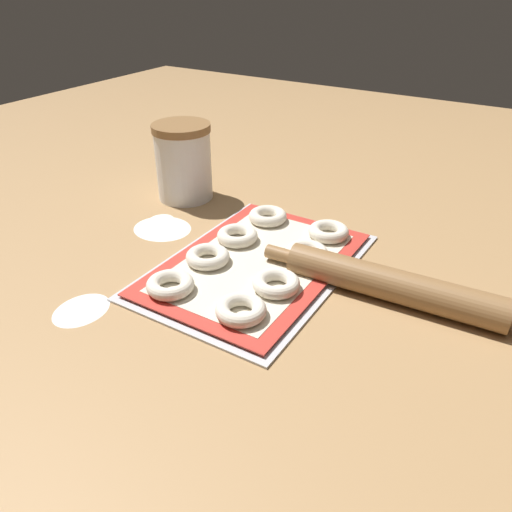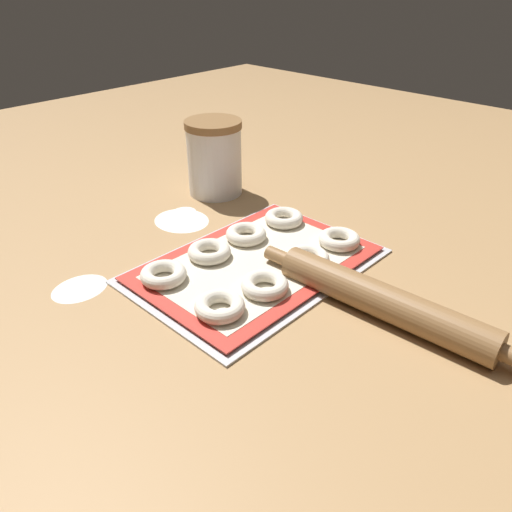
% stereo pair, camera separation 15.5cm
% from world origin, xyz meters
% --- Properties ---
extents(ground_plane, '(2.80, 2.80, 0.00)m').
position_xyz_m(ground_plane, '(0.00, 0.00, 0.00)').
color(ground_plane, '#A87F51').
extents(baking_tray, '(0.42, 0.29, 0.01)m').
position_xyz_m(baking_tray, '(-0.01, -0.01, 0.00)').
color(baking_tray, silver).
rests_on(baking_tray, ground_plane).
extents(baking_mat, '(0.40, 0.27, 0.00)m').
position_xyz_m(baking_mat, '(-0.01, -0.01, 0.01)').
color(baking_mat, red).
rests_on(baking_mat, baking_tray).
extents(bagel_front_far_left, '(0.08, 0.08, 0.02)m').
position_xyz_m(bagel_front_far_left, '(-0.15, -0.07, 0.02)').
color(bagel_front_far_left, silver).
rests_on(bagel_front_far_left, baking_mat).
extents(bagel_front_mid_left, '(0.08, 0.08, 0.02)m').
position_xyz_m(bagel_front_mid_left, '(-0.06, -0.08, 0.02)').
color(bagel_front_mid_left, silver).
rests_on(bagel_front_mid_left, baking_mat).
extents(bagel_front_mid_right, '(0.08, 0.08, 0.02)m').
position_xyz_m(bagel_front_mid_right, '(0.05, -0.08, 0.02)').
color(bagel_front_mid_right, silver).
rests_on(bagel_front_mid_right, baking_mat).
extents(bagel_front_far_right, '(0.08, 0.08, 0.02)m').
position_xyz_m(bagel_front_far_right, '(0.14, -0.08, 0.02)').
color(bagel_front_far_right, silver).
rests_on(bagel_front_far_right, baking_mat).
extents(bagel_back_far_left, '(0.08, 0.08, 0.02)m').
position_xyz_m(bagel_back_far_left, '(-0.15, 0.06, 0.02)').
color(bagel_back_far_left, silver).
rests_on(bagel_back_far_left, baking_mat).
extents(bagel_back_mid_left, '(0.08, 0.08, 0.02)m').
position_xyz_m(bagel_back_mid_left, '(-0.05, 0.06, 0.02)').
color(bagel_back_mid_left, silver).
rests_on(bagel_back_mid_left, baking_mat).
extents(bagel_back_mid_right, '(0.08, 0.08, 0.02)m').
position_xyz_m(bagel_back_mid_right, '(0.04, 0.06, 0.02)').
color(bagel_back_mid_right, silver).
rests_on(bagel_back_mid_right, baking_mat).
extents(bagel_back_far_right, '(0.08, 0.08, 0.02)m').
position_xyz_m(bagel_back_far_right, '(0.14, 0.06, 0.02)').
color(bagel_back_far_right, silver).
rests_on(bagel_back_far_right, baking_mat).
extents(flour_canister, '(0.13, 0.13, 0.17)m').
position_xyz_m(flour_canister, '(0.17, 0.29, 0.08)').
color(flour_canister, white).
rests_on(flour_canister, ground_plane).
extents(rolling_pin, '(0.07, 0.44, 0.05)m').
position_xyz_m(rolling_pin, '(0.02, -0.24, 0.03)').
color(rolling_pin, olive).
rests_on(rolling_pin, ground_plane).
extents(flour_patch_near, '(0.09, 0.08, 0.00)m').
position_xyz_m(flour_patch_near, '(-0.26, 0.16, 0.00)').
color(flour_patch_near, white).
rests_on(flour_patch_near, ground_plane).
extents(flour_patch_far, '(0.11, 0.12, 0.00)m').
position_xyz_m(flour_patch_far, '(0.02, 0.23, 0.00)').
color(flour_patch_far, white).
rests_on(flour_patch_far, ground_plane).
extents(flour_patch_side, '(0.05, 0.05, 0.00)m').
position_xyz_m(flour_patch_side, '(0.05, 0.26, 0.00)').
color(flour_patch_side, white).
rests_on(flour_patch_side, ground_plane).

